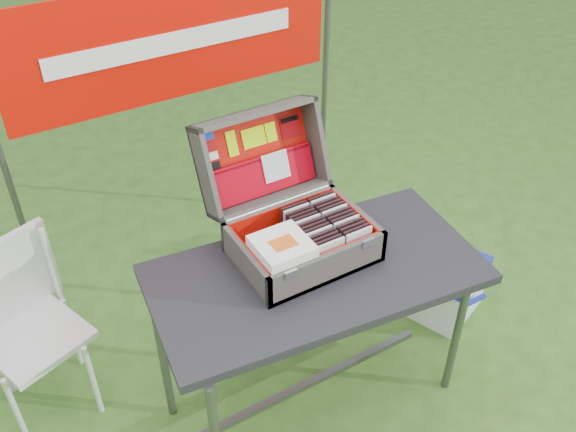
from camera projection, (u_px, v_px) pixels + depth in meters
ground at (296, 388)px, 2.98m from camera, size 80.00×80.00×0.00m
table at (314, 340)px, 2.69m from camera, size 1.33×0.78×0.79m
table_top at (316, 274)px, 2.46m from camera, size 1.33×0.78×0.04m
table_leg_fr at (458, 330)px, 2.76m from camera, size 0.04×0.04×0.75m
table_leg_bl at (163, 356)px, 2.65m from camera, size 0.04×0.04×0.75m
table_leg_br at (385, 262)px, 3.11m from camera, size 0.04×0.04×0.75m
table_brace at (312, 382)px, 2.86m from camera, size 1.12×0.03×0.03m
suitcase at (295, 201)px, 2.42m from camera, size 0.52×0.53×0.46m
suitcase_base_bottom at (303, 254)px, 2.51m from camera, size 0.52×0.37×0.02m
suitcase_base_wall_front at (328, 269)px, 2.36m from camera, size 0.52×0.02×0.14m
suitcase_base_wall_back at (280, 218)px, 2.59m from camera, size 0.52×0.02×0.14m
suitcase_base_wall_left at (246, 264)px, 2.37m from camera, size 0.02×0.37×0.14m
suitcase_base_wall_right at (356, 222)px, 2.58m from camera, size 0.02×0.37×0.14m
suitcase_liner_floor at (303, 251)px, 2.50m from camera, size 0.48×0.33×0.01m
suitcase_latch_left at (291, 274)px, 2.24m from camera, size 0.05×0.01×0.03m
suitcase_latch_right at (368, 243)px, 2.38m from camera, size 0.05×0.01×0.03m
suitcase_hinge at (279, 203)px, 2.56m from camera, size 0.47×0.02×0.02m
suitcase_lid_back at (256, 155)px, 2.61m from camera, size 0.52×0.15×0.35m
suitcase_lid_rim_far at (253, 113)px, 2.50m from camera, size 0.52×0.14×0.07m
suitcase_lid_rim_near at (271, 198)px, 2.62m from camera, size 0.52×0.14×0.07m
suitcase_lid_rim_left at (205, 174)px, 2.46m from camera, size 0.02×0.27×0.40m
suitcase_lid_rim_right at (315, 140)px, 2.66m from camera, size 0.02×0.27×0.40m
suitcase_lid_liner at (257, 155)px, 2.60m from camera, size 0.48×0.12×0.31m
suitcase_liner_wall_front at (326, 264)px, 2.36m from camera, size 0.48×0.01×0.12m
suitcase_liner_wall_back at (282, 218)px, 2.58m from camera, size 0.48×0.01×0.12m
suitcase_liner_wall_left at (249, 261)px, 2.37m from camera, size 0.01×0.33×0.12m
suitcase_liner_wall_right at (353, 221)px, 2.56m from camera, size 0.01×0.33×0.12m
suitcase_lid_pocket at (263, 176)px, 2.61m from camera, size 0.46×0.08×0.15m
suitcase_pocket_edge at (260, 159)px, 2.58m from camera, size 0.45×0.03×0.03m
suitcase_pocket_cd at (276, 166)px, 2.61m from camera, size 0.12×0.05×0.11m
lid_sticker_cc_a at (207, 136)px, 2.47m from camera, size 0.05×0.01×0.03m
lid_sticker_cc_b at (210, 146)px, 2.49m from camera, size 0.05×0.01×0.03m
lid_sticker_cc_c at (212, 156)px, 2.50m from camera, size 0.05×0.01×0.03m
lid_sticker_cc_d at (214, 166)px, 2.51m from camera, size 0.05×0.01×0.03m
lid_card_neon_tall at (232, 144)px, 2.53m from camera, size 0.04×0.04×0.10m
lid_card_neon_main at (254, 137)px, 2.57m from camera, size 0.10×0.03×0.07m
lid_card_neon_small at (271, 132)px, 2.60m from camera, size 0.05×0.03×0.07m
lid_sticker_band at (291, 126)px, 2.64m from camera, size 0.09×0.04×0.09m
lid_sticker_band_bar at (289, 119)px, 2.63m from camera, size 0.08×0.01×0.02m
cd_left_0 at (331, 255)px, 2.38m from camera, size 0.12×0.01×0.13m
cd_left_1 at (328, 252)px, 2.39m from camera, size 0.12×0.01×0.13m
cd_left_2 at (325, 249)px, 2.41m from camera, size 0.12×0.01×0.13m
cd_left_3 at (322, 246)px, 2.42m from camera, size 0.12×0.01×0.13m
cd_left_4 at (319, 243)px, 2.43m from camera, size 0.12×0.01×0.13m
cd_left_5 at (316, 240)px, 2.45m from camera, size 0.12×0.01×0.13m
cd_left_6 at (313, 237)px, 2.46m from camera, size 0.12×0.01×0.13m
cd_left_7 at (310, 235)px, 2.48m from camera, size 0.12×0.01×0.13m
cd_left_8 at (307, 232)px, 2.49m from camera, size 0.12×0.01×0.13m
cd_left_9 at (304, 229)px, 2.50m from camera, size 0.12×0.01×0.13m
cd_left_10 at (302, 226)px, 2.52m from camera, size 0.12×0.01×0.13m
cd_left_11 at (299, 223)px, 2.53m from camera, size 0.12×0.01×0.13m
cd_left_12 at (296, 221)px, 2.55m from camera, size 0.12×0.01×0.13m
cd_left_13 at (294, 218)px, 2.56m from camera, size 0.12×0.01×0.13m
cd_right_0 at (358, 244)px, 2.43m from camera, size 0.12×0.01×0.13m
cd_right_1 at (355, 241)px, 2.44m from camera, size 0.12×0.01×0.13m
cd_right_2 at (352, 238)px, 2.46m from camera, size 0.12×0.01×0.13m
cd_right_3 at (349, 236)px, 2.47m from camera, size 0.12×0.01×0.13m
cd_right_4 at (346, 233)px, 2.49m from camera, size 0.12×0.01×0.13m
cd_right_5 at (343, 230)px, 2.50m from camera, size 0.12×0.01×0.13m
cd_right_6 at (340, 227)px, 2.51m from camera, size 0.12×0.01×0.13m
cd_right_7 at (337, 224)px, 2.53m from camera, size 0.12×0.01×0.13m
cd_right_8 at (334, 222)px, 2.54m from camera, size 0.12×0.01×0.13m
cd_right_9 at (331, 219)px, 2.55m from camera, size 0.12×0.01×0.13m
cd_right_10 at (328, 216)px, 2.57m from camera, size 0.12×0.01×0.13m
cd_right_11 at (325, 213)px, 2.58m from camera, size 0.12×0.01×0.13m
cd_right_12 at (323, 211)px, 2.60m from camera, size 0.12×0.01×0.13m
cd_right_13 at (320, 208)px, 2.61m from camera, size 0.12×0.01×0.13m
songbook_0 at (282, 250)px, 2.33m from camera, size 0.20×0.20×0.00m
songbook_1 at (282, 249)px, 2.33m from camera, size 0.20×0.20×0.00m
songbook_2 at (282, 248)px, 2.32m from camera, size 0.20×0.20×0.00m
songbook_3 at (282, 247)px, 2.32m from camera, size 0.20×0.20×0.00m
songbook_4 at (282, 246)px, 2.32m from camera, size 0.20×0.20×0.00m
songbook_5 at (282, 244)px, 2.31m from camera, size 0.20×0.20×0.00m
songbook_6 at (282, 243)px, 2.31m from camera, size 0.20×0.20×0.00m
songbook_7 at (282, 242)px, 2.31m from camera, size 0.20×0.20×0.00m
songbook_graphic at (283, 243)px, 2.30m from camera, size 0.09×0.07×0.00m
cooler at (449, 288)px, 3.29m from camera, size 0.43×0.39×0.32m
cooler_body at (448, 291)px, 3.30m from camera, size 0.41×0.36×0.27m
cooler_lid at (453, 268)px, 3.20m from camera, size 0.43×0.39×0.04m
cooler_handle at (469, 303)px, 3.18m from camera, size 0.21×0.02×0.02m
chair at (35, 339)px, 2.68m from camera, size 0.49×0.51×0.82m
chair_seat at (35, 338)px, 2.67m from camera, size 0.48×0.48×0.03m
chair_backrest at (13, 276)px, 2.67m from camera, size 0.36×0.15×0.39m
chair_leg_fl at (17, 413)px, 2.63m from camera, size 0.02×0.02×0.42m
chair_leg_fr at (93, 381)px, 2.76m from camera, size 0.02×0.02×0.42m
chair_leg_bl at (1, 360)px, 2.84m from camera, size 0.02×0.02×0.42m
chair_leg_br at (72, 333)px, 2.97m from camera, size 0.02×0.02×0.42m
chair_upright_right at (52, 265)px, 2.74m from camera, size 0.02×0.02×0.39m
cardboard_box at (377, 242)px, 3.54m from camera, size 0.36×0.19×0.36m
banner_post_left at (7, 175)px, 2.87m from camera, size 0.03×0.03×1.70m
banner_post_right at (325, 88)px, 3.55m from camera, size 0.03×0.03×1.70m
banner at (174, 41)px, 2.93m from camera, size 1.60×0.02×0.55m
banner_text at (175, 42)px, 2.92m from camera, size 1.20×0.00×0.10m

